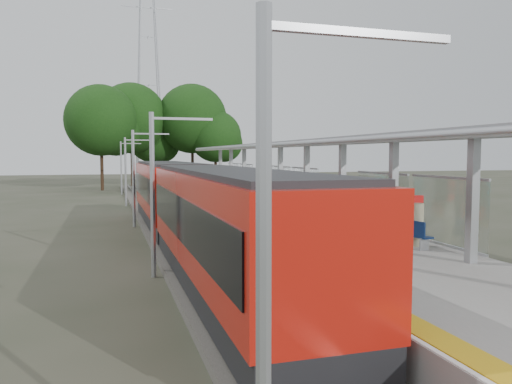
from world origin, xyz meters
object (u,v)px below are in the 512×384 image
bench_mid (265,192)px  litter_bin (258,200)px  bench_near (412,233)px  info_pillar_near (418,224)px  bench_far (255,189)px  train (189,203)px  info_pillar_far (261,193)px

bench_mid → litter_bin: bearing=-110.7°
bench_near → info_pillar_near: (0.30, 0.16, 0.25)m
bench_near → bench_far: bench_far is taller
train → bench_near: size_ratio=20.09×
train → bench_far: size_ratio=18.20×
info_pillar_near → info_pillar_far: info_pillar_far is taller
bench_mid → info_pillar_near: bearing=-90.3°
info_pillar_near → info_pillar_far: bearing=116.2°
train → info_pillar_near: bearing=-43.7°
bench_mid → bench_far: size_ratio=0.90×
info_pillar_far → bench_mid: bearing=76.9°
train → info_pillar_far: 9.14m
bench_near → litter_bin: bearing=85.2°
info_pillar_near → bench_far: bearing=109.9°
bench_near → info_pillar_far: bearing=84.5°
bench_near → info_pillar_near: info_pillar_near is taller
bench_near → bench_far: bearing=78.7°
train → bench_mid: 14.00m
litter_bin → train: bearing=-125.2°
info_pillar_far → bench_near: bearing=-79.7°
bench_near → info_pillar_near: 0.42m
train → bench_near: train is taller
info_pillar_far → litter_bin: bearing=160.0°
bench_near → info_pillar_far: (-0.86, 13.80, 0.30)m
train → bench_mid: (7.12, 12.04, -0.56)m
info_pillar_near → litter_bin: size_ratio=2.04×
info_pillar_near → litter_bin: bearing=117.0°
train → bench_far: 15.91m
bench_mid → info_pillar_far: (-1.69, -4.69, 0.29)m
bench_far → info_pillar_near: (-0.52, -20.51, 0.19)m
info_pillar_far → litter_bin: (-0.18, 0.09, -0.37)m
info_pillar_near → litter_bin: 13.80m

